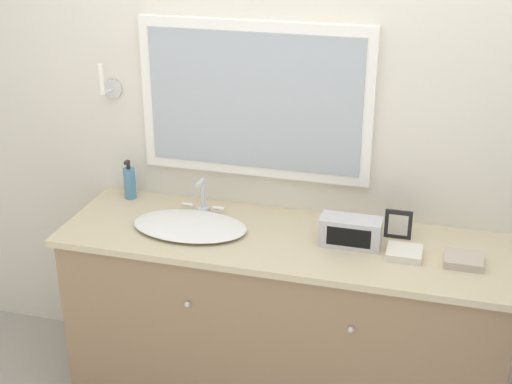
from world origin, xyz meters
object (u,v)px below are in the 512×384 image
object	(u,v)px
appliance_box	(351,232)
picture_frame	(398,224)
sink_basin	(190,225)
soap_bottle	(130,182)

from	to	relation	value
appliance_box	picture_frame	world-z (taller)	picture_frame
sink_basin	soap_bottle	distance (m)	0.46
sink_basin	picture_frame	size ratio (longest dim) A/B	3.97
appliance_box	soap_bottle	bearing A→B (deg)	169.66
sink_basin	soap_bottle	world-z (taller)	soap_bottle
picture_frame	appliance_box	bearing A→B (deg)	-147.83
picture_frame	soap_bottle	bearing A→B (deg)	176.31
soap_bottle	picture_frame	bearing A→B (deg)	-3.69
soap_bottle	picture_frame	distance (m)	1.28
soap_bottle	appliance_box	distance (m)	1.11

